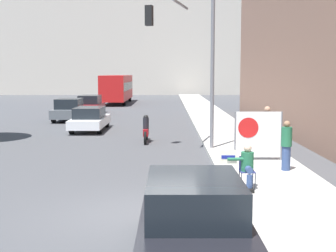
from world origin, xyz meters
TOP-DOWN VIEW (x-y plane):
  - ground_plane at (0.00, 0.00)m, footprint 160.00×160.00m
  - sidewalk_curb at (3.65, 15.00)m, footprint 3.00×90.00m
  - building_backdrop_far at (-2.00, 67.03)m, footprint 52.00×12.00m
  - seated_protester at (2.68, 1.90)m, footprint 0.97×0.77m
  - jogger_on_sidewalk at (4.35, 4.32)m, footprint 0.34×0.34m
  - pedestrian_behind at (4.34, 7.29)m, footprint 0.34×0.34m
  - protest_banner at (3.78, 6.11)m, footprint 1.72×0.06m
  - traffic_light_pole at (1.45, 9.16)m, footprint 2.89×2.65m
  - parked_car_curbside at (1.01, -2.55)m, footprint 1.85×4.32m
  - car_on_road_nearest at (-3.91, 16.16)m, footprint 1.76×4.80m
  - car_on_road_midblock at (-6.25, 21.72)m, footprint 1.85×4.19m
  - car_on_road_distant at (-5.68, 26.93)m, footprint 1.80×4.59m
  - city_bus_on_road at (-5.01, 40.78)m, footprint 2.50×11.46m
  - motorcycle_on_road at (-0.49, 11.67)m, footprint 0.28×2.24m

SIDE VIEW (x-z plane):
  - ground_plane at x=0.00m, z-range 0.00..0.00m
  - sidewalk_curb at x=3.65m, z-range 0.00..0.17m
  - motorcycle_on_road at x=-0.49m, z-range -0.10..1.21m
  - car_on_road_nearest at x=-3.91m, z-range 0.01..1.37m
  - parked_car_curbside at x=1.01m, z-range -0.01..1.49m
  - car_on_road_distant at x=-5.68m, z-range -0.01..1.53m
  - car_on_road_midblock at x=-6.25m, z-range -0.01..1.53m
  - seated_protester at x=2.68m, z-range 0.21..1.42m
  - jogger_on_sidewalk at x=4.35m, z-range 0.17..1.78m
  - protest_banner at x=3.78m, z-range 0.22..1.96m
  - pedestrian_behind at x=4.34m, z-range 0.19..2.04m
  - city_bus_on_road at x=-5.01m, z-range 0.24..3.30m
  - traffic_light_pole at x=1.45m, z-range 1.22..7.46m
  - building_backdrop_far at x=-2.00m, z-range 0.00..29.60m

